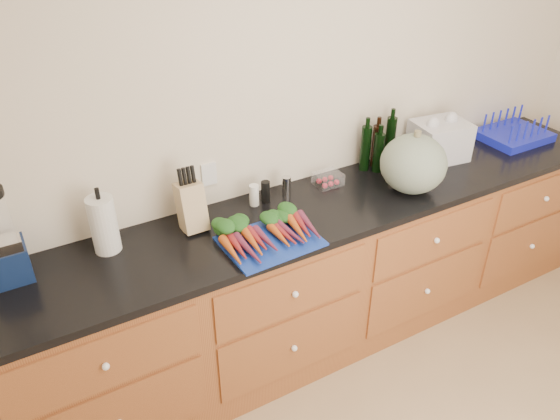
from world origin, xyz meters
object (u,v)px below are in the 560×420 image
cutting_board (270,241)px  knife_block (191,207)px  squash (413,164)px  dish_rack (513,133)px  carrots (266,231)px  paper_towel (104,225)px  blender_appliance (1,242)px  tomato_box (328,179)px

cutting_board → knife_block: (-0.27, 0.30, 0.11)m
squash → knife_block: (-1.17, 0.24, -0.04)m
squash → dish_rack: 1.05m
cutting_board → dish_rack: size_ratio=1.05×
cutting_board → carrots: size_ratio=0.99×
paper_towel → dish_rack: bearing=-1.8°
cutting_board → squash: size_ratio=1.25×
squash → blender_appliance: blender_appliance is taller
knife_block → dish_rack: bearing=-1.6°
carrots → tomato_box: carrots is taller
paper_towel → dish_rack: (2.62, -0.08, -0.10)m
tomato_box → blender_appliance: bearing=-179.6°
blender_appliance → paper_towel: bearing=0.3°
paper_towel → tomato_box: bearing=0.5°
carrots → paper_towel: 0.74m
blender_appliance → carrots: bearing=-14.1°
squash → paper_towel: (-1.59, 0.26, -0.02)m
paper_towel → dish_rack: paper_towel is taller
tomato_box → cutting_board: bearing=-148.9°
dish_rack → knife_block: bearing=178.4°
paper_towel → knife_block: paper_towel is taller
dish_rack → blender_appliance: bearing=178.5°
tomato_box → dish_rack: size_ratio=0.35×
carrots → knife_block: bearing=136.3°
squash → tomato_box: bearing=142.8°
cutting_board → squash: 0.92m
knife_block → carrots: bearing=-43.7°
carrots → cutting_board: bearing=-90.0°
squash → paper_towel: bearing=170.6°
carrots → blender_appliance: 1.14m
squash → paper_towel: squash is taller
tomato_box → knife_block: bearing=-177.9°
squash → blender_appliance: 2.02m
squash → tomato_box: squash is taller
cutting_board → tomato_box: bearing=31.1°
blender_appliance → knife_block: size_ratio=1.83×
blender_appliance → knife_block: (0.83, -0.02, -0.07)m
knife_block → cutting_board: bearing=-48.2°
dish_rack → paper_towel: bearing=178.2°
blender_appliance → cutting_board: bearing=-16.2°
paper_towel → knife_block: size_ratio=1.16×
paper_towel → carrots: bearing=-22.2°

